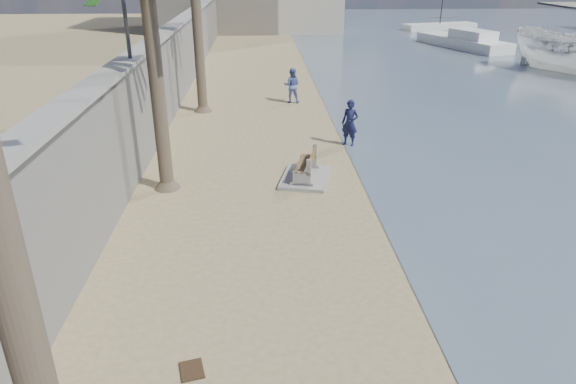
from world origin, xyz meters
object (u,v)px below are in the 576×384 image
boat_cruiser (576,50)px  yacht_far (462,43)px  bench_far (305,168)px  person_b (292,83)px  person_a (350,120)px  sailboat_west (440,26)px

boat_cruiser → yacht_far: bearing=75.9°
bench_far → person_b: size_ratio=1.25×
person_a → person_b: 6.87m
boat_cruiser → yacht_far: size_ratio=0.41×
bench_far → yacht_far: bearing=60.7°
person_a → boat_cruiser: bearing=69.9°
bench_far → boat_cruiser: 24.12m
person_b → boat_cruiser: bearing=-152.7°
boat_cruiser → person_a: bearing=-170.3°
bench_far → person_a: size_ratio=1.17×
person_a → person_b: person_a is taller
person_a → person_b: bearing=136.0°
bench_far → person_a: bearing=59.0°
bench_far → sailboat_west: bearing=66.2°
person_a → boat_cruiser: boat_cruiser is taller
person_b → yacht_far: size_ratio=0.21×
bench_far → sailboat_west: (17.33, 39.24, -0.08)m
bench_far → yacht_far: (15.12, 26.93, -0.03)m
person_a → sailboat_west: 39.18m
person_a → boat_cruiser: (16.06, 12.81, 0.43)m
person_b → sailboat_west: size_ratio=0.21×
bench_far → person_b: bearing=88.9°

